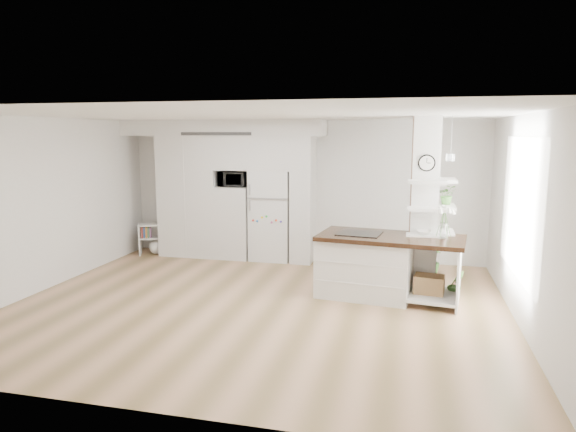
# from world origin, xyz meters

# --- Properties ---
(floor) EXTENTS (7.00, 6.00, 0.01)m
(floor) POSITION_xyz_m (0.00, 0.00, 0.00)
(floor) COLOR tan
(floor) RESTS_ON ground
(room) EXTENTS (7.04, 6.04, 2.72)m
(room) POSITION_xyz_m (0.00, 0.00, 1.86)
(room) COLOR white
(room) RESTS_ON ground
(cabinet_wall) EXTENTS (4.00, 0.71, 2.70)m
(cabinet_wall) POSITION_xyz_m (-1.45, 2.67, 1.51)
(cabinet_wall) COLOR white
(cabinet_wall) RESTS_ON floor
(refrigerator) EXTENTS (0.78, 0.69, 1.75)m
(refrigerator) POSITION_xyz_m (-0.53, 2.68, 0.88)
(refrigerator) COLOR white
(refrigerator) RESTS_ON floor
(column) EXTENTS (0.69, 0.90, 2.70)m
(column) POSITION_xyz_m (2.38, 1.13, 1.35)
(column) COLOR silver
(column) RESTS_ON floor
(window) EXTENTS (0.00, 2.40, 2.40)m
(window) POSITION_xyz_m (3.48, 0.30, 1.50)
(window) COLOR white
(window) RESTS_ON room
(pendant_light) EXTENTS (0.12, 0.12, 0.10)m
(pendant_light) POSITION_xyz_m (1.70, 0.15, 2.12)
(pendant_light) COLOR white
(pendant_light) RESTS_ON room
(kitchen_island) EXTENTS (2.22, 1.26, 1.52)m
(kitchen_island) POSITION_xyz_m (1.58, 0.81, 0.49)
(kitchen_island) COLOR white
(kitchen_island) RESTS_ON floor
(bookshelf) EXTENTS (0.61, 0.49, 0.63)m
(bookshelf) POSITION_xyz_m (-2.98, 2.51, 0.28)
(bookshelf) COLOR white
(bookshelf) RESTS_ON floor
(floor_plant_a) EXTENTS (0.30, 0.27, 0.45)m
(floor_plant_a) POSITION_xyz_m (2.79, 0.94, 0.22)
(floor_plant_a) COLOR #488234
(floor_plant_a) RESTS_ON floor
(floor_plant_b) EXTENTS (0.39, 0.39, 0.53)m
(floor_plant_b) POSITION_xyz_m (2.48, 2.23, 0.27)
(floor_plant_b) COLOR #488234
(floor_plant_b) RESTS_ON floor
(microwave) EXTENTS (0.54, 0.37, 0.30)m
(microwave) POSITION_xyz_m (-1.27, 2.62, 1.57)
(microwave) COLOR #2D2D2D
(microwave) RESTS_ON cabinet_wall
(shelf_plant) EXTENTS (0.27, 0.23, 0.30)m
(shelf_plant) POSITION_xyz_m (2.63, 1.30, 1.52)
(shelf_plant) COLOR #488234
(shelf_plant) RESTS_ON column
(decor_bowl) EXTENTS (0.22, 0.22, 0.05)m
(decor_bowl) POSITION_xyz_m (2.30, 0.90, 1.00)
(decor_bowl) COLOR white
(decor_bowl) RESTS_ON column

